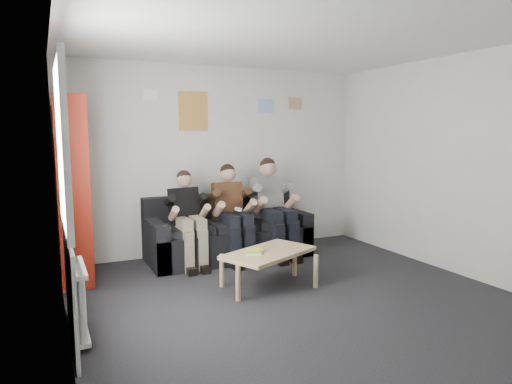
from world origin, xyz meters
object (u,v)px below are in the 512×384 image
sofa (228,235)px  person_right (274,208)px  person_middle (233,213)px  person_left (188,218)px  bookshelf (73,190)px  coffee_table (269,255)px

sofa → person_right: person_right is taller
sofa → person_middle: bearing=-90.0°
person_left → sofa: bearing=9.6°
bookshelf → person_left: bookshelf is taller
bookshelf → person_middle: size_ratio=1.64×
bookshelf → coffee_table: bearing=-30.9°
coffee_table → person_left: person_left is taller
person_middle → person_right: size_ratio=0.95×
sofa → person_left: person_left is taller
coffee_table → person_right: size_ratio=0.76×
person_left → person_right: (1.25, -0.01, 0.05)m
person_left → person_middle: person_middle is taller
coffee_table → person_right: bearing=60.4°
sofa → bookshelf: 2.14m
person_left → person_middle: (0.62, -0.00, 0.02)m
bookshelf → person_middle: 2.04m
bookshelf → coffee_table: 2.44m
person_middle → sofa: bearing=95.6°
person_middle → person_left: bearing=-174.7°
sofa → person_right: bearing=-18.3°
sofa → bookshelf: size_ratio=1.03×
sofa → person_middle: 0.40m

